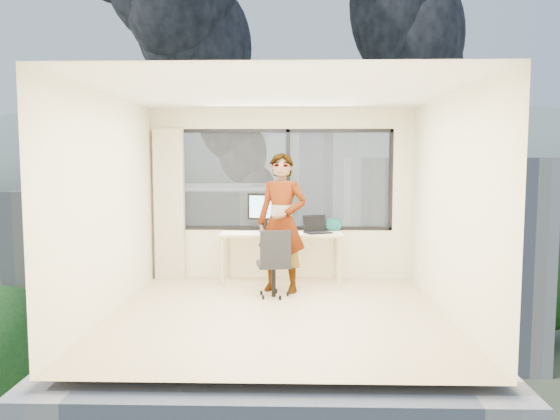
{
  "coord_description": "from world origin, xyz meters",
  "views": [
    {
      "loc": [
        0.18,
        -6.21,
        1.83
      ],
      "look_at": [
        0.0,
        1.0,
        1.15
      ],
      "focal_mm": 34.16,
      "sensor_mm": 36.0,
      "label": 1
    }
  ],
  "objects_px": {
    "monitor": "(266,212)",
    "handbag": "(334,224)",
    "desk": "(281,257)",
    "game_console": "(276,228)",
    "laptop": "(318,225)",
    "chair": "(274,262)",
    "person": "(282,223)"
  },
  "relations": [
    {
      "from": "desk",
      "to": "game_console",
      "type": "relative_size",
      "value": 6.43
    },
    {
      "from": "desk",
      "to": "person",
      "type": "height_order",
      "value": "person"
    },
    {
      "from": "desk",
      "to": "game_console",
      "type": "bearing_deg",
      "value": 109.89
    },
    {
      "from": "game_console",
      "to": "laptop",
      "type": "bearing_deg",
      "value": -29.94
    },
    {
      "from": "desk",
      "to": "game_console",
      "type": "xyz_separation_m",
      "value": [
        -0.08,
        0.21,
        0.41
      ]
    },
    {
      "from": "person",
      "to": "monitor",
      "type": "relative_size",
      "value": 3.3
    },
    {
      "from": "game_console",
      "to": "handbag",
      "type": "distance_m",
      "value": 0.88
    },
    {
      "from": "game_console",
      "to": "handbag",
      "type": "xyz_separation_m",
      "value": [
        0.88,
        -0.0,
        0.07
      ]
    },
    {
      "from": "person",
      "to": "monitor",
      "type": "height_order",
      "value": "person"
    },
    {
      "from": "chair",
      "to": "laptop",
      "type": "xyz_separation_m",
      "value": [
        0.63,
        0.83,
        0.4
      ]
    },
    {
      "from": "chair",
      "to": "person",
      "type": "bearing_deg",
      "value": 62.13
    },
    {
      "from": "monitor",
      "to": "handbag",
      "type": "relative_size",
      "value": 2.23
    },
    {
      "from": "monitor",
      "to": "game_console",
      "type": "height_order",
      "value": "monitor"
    },
    {
      "from": "laptop",
      "to": "game_console",
      "type": "bearing_deg",
      "value": 136.39
    },
    {
      "from": "game_console",
      "to": "laptop",
      "type": "distance_m",
      "value": 0.68
    },
    {
      "from": "handbag",
      "to": "person",
      "type": "bearing_deg",
      "value": -156.51
    },
    {
      "from": "desk",
      "to": "monitor",
      "type": "height_order",
      "value": "monitor"
    },
    {
      "from": "person",
      "to": "chair",
      "type": "bearing_deg",
      "value": -89.22
    },
    {
      "from": "monitor",
      "to": "laptop",
      "type": "bearing_deg",
      "value": 3.98
    },
    {
      "from": "laptop",
      "to": "handbag",
      "type": "xyz_separation_m",
      "value": [
        0.25,
        0.25,
        -0.02
      ]
    },
    {
      "from": "chair",
      "to": "handbag",
      "type": "height_order",
      "value": "handbag"
    },
    {
      "from": "laptop",
      "to": "monitor",
      "type": "bearing_deg",
      "value": 147.42
    },
    {
      "from": "handbag",
      "to": "chair",
      "type": "bearing_deg",
      "value": -150.15
    },
    {
      "from": "chair",
      "to": "game_console",
      "type": "xyz_separation_m",
      "value": [
        0.0,
        1.08,
        0.32
      ]
    },
    {
      "from": "chair",
      "to": "monitor",
      "type": "distance_m",
      "value": 1.14
    },
    {
      "from": "chair",
      "to": "monitor",
      "type": "height_order",
      "value": "monitor"
    },
    {
      "from": "desk",
      "to": "person",
      "type": "relative_size",
      "value": 0.93
    },
    {
      "from": "person",
      "to": "laptop",
      "type": "xyz_separation_m",
      "value": [
        0.52,
        0.51,
        -0.09
      ]
    },
    {
      "from": "person",
      "to": "monitor",
      "type": "distance_m",
      "value": 0.71
    },
    {
      "from": "desk",
      "to": "game_console",
      "type": "height_order",
      "value": "game_console"
    },
    {
      "from": "desk",
      "to": "laptop",
      "type": "height_order",
      "value": "laptop"
    },
    {
      "from": "monitor",
      "to": "game_console",
      "type": "xyz_separation_m",
      "value": [
        0.15,
        0.1,
        -0.26
      ]
    }
  ]
}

